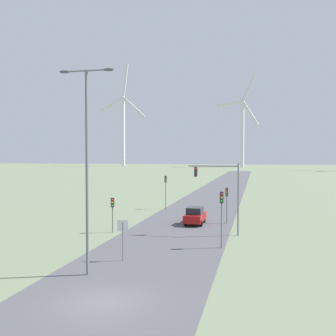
{
  "coord_description": "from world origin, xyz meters",
  "views": [
    {
      "loc": [
        7.4,
        -18.09,
        7.32
      ],
      "look_at": [
        0.0,
        14.62,
        6.23
      ],
      "focal_mm": 42.0,
      "sensor_mm": 36.0,
      "label": 1
    }
  ],
  "objects_px": {
    "streetlamp": "(87,150)",
    "stop_sign_near": "(123,232)",
    "traffic_light_post_near_right": "(222,207)",
    "wind_turbine_far_left": "(123,123)",
    "traffic_light_post_mid_left": "(166,185)",
    "wind_turbine_left": "(243,126)",
    "car_approaching": "(195,216)",
    "traffic_light_mast_overhead": "(221,184)",
    "traffic_light_post_near_left": "(113,207)",
    "traffic_light_post_mid_right": "(227,197)"
  },
  "relations": [
    {
      "from": "wind_turbine_far_left",
      "to": "wind_turbine_left",
      "type": "relative_size",
      "value": 1.22
    },
    {
      "from": "streetlamp",
      "to": "traffic_light_post_mid_left",
      "type": "bearing_deg",
      "value": 93.9
    },
    {
      "from": "traffic_light_post_near_right",
      "to": "wind_turbine_left",
      "type": "distance_m",
      "value": 219.58
    },
    {
      "from": "streetlamp",
      "to": "car_approaching",
      "type": "relative_size",
      "value": 3.01
    },
    {
      "from": "traffic_light_post_near_right",
      "to": "wind_turbine_far_left",
      "type": "distance_m",
      "value": 244.3
    },
    {
      "from": "streetlamp",
      "to": "traffic_light_post_near_right",
      "type": "relative_size",
      "value": 2.81
    },
    {
      "from": "wind_turbine_far_left",
      "to": "car_approaching",
      "type": "bearing_deg",
      "value": -68.92
    },
    {
      "from": "traffic_light_post_mid_left",
      "to": "wind_turbine_left",
      "type": "height_order",
      "value": "wind_turbine_left"
    },
    {
      "from": "streetlamp",
      "to": "traffic_light_post_near_right",
      "type": "height_order",
      "value": "streetlamp"
    },
    {
      "from": "traffic_light_post_mid_right",
      "to": "wind_turbine_far_left",
      "type": "height_order",
      "value": "wind_turbine_far_left"
    },
    {
      "from": "traffic_light_post_mid_right",
      "to": "wind_turbine_far_left",
      "type": "bearing_deg",
      "value": 111.94
    },
    {
      "from": "streetlamp",
      "to": "wind_turbine_left",
      "type": "xyz_separation_m",
      "value": [
        1.31,
        227.22,
        17.78
      ]
    },
    {
      "from": "traffic_light_post_mid_right",
      "to": "traffic_light_mast_overhead",
      "type": "xyz_separation_m",
      "value": [
        -0.05,
        -6.28,
        1.86
      ]
    },
    {
      "from": "traffic_light_post_near_left",
      "to": "traffic_light_mast_overhead",
      "type": "distance_m",
      "value": 10.45
    },
    {
      "from": "stop_sign_near",
      "to": "traffic_light_post_near_left",
      "type": "relative_size",
      "value": 0.86
    },
    {
      "from": "traffic_light_post_near_right",
      "to": "wind_turbine_left",
      "type": "height_order",
      "value": "wind_turbine_left"
    },
    {
      "from": "traffic_light_post_mid_right",
      "to": "car_approaching",
      "type": "relative_size",
      "value": 0.92
    },
    {
      "from": "car_approaching",
      "to": "wind_turbine_far_left",
      "type": "relative_size",
      "value": 0.06
    },
    {
      "from": "stop_sign_near",
      "to": "wind_turbine_far_left",
      "type": "height_order",
      "value": "wind_turbine_far_left"
    },
    {
      "from": "streetlamp",
      "to": "wind_turbine_far_left",
      "type": "distance_m",
      "value": 249.66
    },
    {
      "from": "stop_sign_near",
      "to": "traffic_light_post_mid_right",
      "type": "bearing_deg",
      "value": 70.56
    },
    {
      "from": "wind_turbine_left",
      "to": "wind_turbine_far_left",
      "type": "bearing_deg",
      "value": 174.13
    },
    {
      "from": "traffic_light_post_near_left",
      "to": "traffic_light_post_mid_right",
      "type": "height_order",
      "value": "traffic_light_post_mid_right"
    },
    {
      "from": "streetlamp",
      "to": "stop_sign_near",
      "type": "xyz_separation_m",
      "value": [
        1.04,
        3.52,
        -5.64
      ]
    },
    {
      "from": "stop_sign_near",
      "to": "wind_turbine_left",
      "type": "distance_m",
      "value": 224.92
    },
    {
      "from": "streetlamp",
      "to": "traffic_light_post_near_right",
      "type": "distance_m",
      "value": 12.32
    },
    {
      "from": "wind_turbine_far_left",
      "to": "wind_turbine_left",
      "type": "bearing_deg",
      "value": -5.87
    },
    {
      "from": "streetlamp",
      "to": "car_approaching",
      "type": "distance_m",
      "value": 20.47
    },
    {
      "from": "traffic_light_post_near_right",
      "to": "wind_turbine_far_left",
      "type": "height_order",
      "value": "wind_turbine_far_left"
    },
    {
      "from": "traffic_light_post_near_right",
      "to": "wind_turbine_left",
      "type": "bearing_deg",
      "value": 91.59
    },
    {
      "from": "car_approaching",
      "to": "wind_turbine_left",
      "type": "xyz_separation_m",
      "value": [
        -2.39,
        208.24,
        24.5
      ]
    },
    {
      "from": "traffic_light_post_near_left",
      "to": "car_approaching",
      "type": "bearing_deg",
      "value": 41.68
    },
    {
      "from": "traffic_light_post_near_right",
      "to": "traffic_light_post_mid_right",
      "type": "xyz_separation_m",
      "value": [
        -0.43,
        11.41,
        -0.44
      ]
    },
    {
      "from": "car_approaching",
      "to": "wind_turbine_far_left",
      "type": "xyz_separation_m",
      "value": [
        -83.48,
        216.58,
        28.59
      ]
    },
    {
      "from": "traffic_light_post_mid_left",
      "to": "traffic_light_post_mid_right",
      "type": "height_order",
      "value": "traffic_light_post_mid_left"
    },
    {
      "from": "traffic_light_post_mid_left",
      "to": "streetlamp",
      "type": "bearing_deg",
      "value": -86.1
    },
    {
      "from": "traffic_light_post_near_right",
      "to": "car_approaching",
      "type": "bearing_deg",
      "value": 109.92
    },
    {
      "from": "stop_sign_near",
      "to": "wind_turbine_left",
      "type": "relative_size",
      "value": 0.05
    },
    {
      "from": "streetlamp",
      "to": "traffic_light_post_mid_left",
      "type": "height_order",
      "value": "streetlamp"
    },
    {
      "from": "traffic_light_post_near_right",
      "to": "wind_turbine_far_left",
      "type": "xyz_separation_m",
      "value": [
        -87.15,
        226.71,
        26.25
      ]
    },
    {
      "from": "stop_sign_near",
      "to": "wind_turbine_left",
      "type": "bearing_deg",
      "value": 89.93
    },
    {
      "from": "traffic_light_post_mid_right",
      "to": "stop_sign_near",
      "type": "bearing_deg",
      "value": -109.44
    },
    {
      "from": "traffic_light_post_mid_left",
      "to": "traffic_light_mast_overhead",
      "type": "bearing_deg",
      "value": -60.63
    },
    {
      "from": "streetlamp",
      "to": "wind_turbine_left",
      "type": "height_order",
      "value": "wind_turbine_left"
    },
    {
      "from": "traffic_light_post_near_right",
      "to": "car_approaching",
      "type": "relative_size",
      "value": 1.07
    },
    {
      "from": "traffic_light_mast_overhead",
      "to": "wind_turbine_far_left",
      "type": "distance_m",
      "value": 239.23
    },
    {
      "from": "traffic_light_post_mid_left",
      "to": "car_approaching",
      "type": "bearing_deg",
      "value": -62.15
    },
    {
      "from": "traffic_light_mast_overhead",
      "to": "wind_turbine_far_left",
      "type": "bearing_deg",
      "value": 111.36
    },
    {
      "from": "traffic_light_post_near_left",
      "to": "traffic_light_post_near_right",
      "type": "relative_size",
      "value": 0.74
    },
    {
      "from": "wind_turbine_left",
      "to": "traffic_light_post_near_left",
      "type": "bearing_deg",
      "value": -91.22
    }
  ]
}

